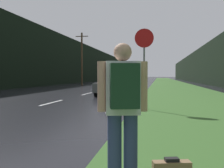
{
  "coord_description": "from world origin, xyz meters",
  "views": [
    {
      "loc": [
        5.26,
        -0.48,
        1.35
      ],
      "look_at": [
        2.71,
        14.87,
        0.89
      ],
      "focal_mm": 45.0,
      "sensor_mm": 36.0,
      "label": 1
    }
  ],
  "objects": [
    {
      "name": "stop_sign",
      "position": [
        4.69,
        10.67,
        2.0
      ],
      "size": [
        0.75,
        0.07,
        3.21
      ],
      "color": "slate",
      "rests_on": "ground_plane"
    },
    {
      "name": "lane_stripe_c",
      "position": [
        0.0,
        12.82,
        0.0
      ],
      "size": [
        0.12,
        3.0,
        0.01
      ],
      "primitive_type": "cube",
      "color": "silver",
      "rests_on": "ground_plane"
    },
    {
      "name": "utility_pole_far",
      "position": [
        -5.51,
        38.16,
        3.84
      ],
      "size": [
        1.8,
        0.24,
        7.42
      ],
      "color": "#4C3823",
      "rests_on": "ground_plane"
    },
    {
      "name": "grass_verge",
      "position": [
        7.22,
        40.0,
        0.01
      ],
      "size": [
        6.0,
        240.0,
        0.02
      ],
      "primitive_type": "cube",
      "color": "#386028",
      "rests_on": "ground_plane"
    },
    {
      "name": "treeline_far_side",
      "position": [
        -10.22,
        50.0,
        3.82
      ],
      "size": [
        2.0,
        140.0,
        7.63
      ],
      "primitive_type": "cube",
      "color": "black",
      "rests_on": "ground_plane"
    },
    {
      "name": "car_passing_near",
      "position": [
        2.11,
        18.65,
        0.7
      ],
      "size": [
        1.87,
        4.55,
        1.37
      ],
      "rotation": [
        0.0,
        0.0,
        3.14
      ],
      "color": "#4C514C",
      "rests_on": "ground_plane"
    },
    {
      "name": "treeline_near_side",
      "position": [
        13.22,
        50.0,
        3.09
      ],
      "size": [
        2.0,
        140.0,
        6.17
      ],
      "primitive_type": "cube",
      "color": "black",
      "rests_on": "ground_plane"
    },
    {
      "name": "lane_stripe_f",
      "position": [
        0.0,
        33.82,
        0.0
      ],
      "size": [
        0.12,
        3.0,
        0.01
      ],
      "primitive_type": "cube",
      "color": "silver",
      "rests_on": "ground_plane"
    },
    {
      "name": "lane_stripe_d",
      "position": [
        0.0,
        19.82,
        0.0
      ],
      "size": [
        0.12,
        3.0,
        0.01
      ],
      "primitive_type": "cube",
      "color": "silver",
      "rests_on": "ground_plane"
    },
    {
      "name": "hitchhiker_with_backpack",
      "position": [
        4.84,
        2.83,
        1.0
      ],
      "size": [
        0.59,
        0.49,
        1.74
      ],
      "rotation": [
        0.0,
        0.0,
        0.24
      ],
      "color": "navy",
      "rests_on": "ground_plane"
    },
    {
      "name": "lane_stripe_e",
      "position": [
        0.0,
        26.82,
        0.0
      ],
      "size": [
        0.12,
        3.0,
        0.01
      ],
      "primitive_type": "cube",
      "color": "silver",
      "rests_on": "ground_plane"
    },
    {
      "name": "delivery_truck",
      "position": [
        -2.11,
        88.46,
        1.73
      ],
      "size": [
        2.64,
        8.22,
        3.23
      ],
      "color": "#6E684F",
      "rests_on": "ground_plane"
    }
  ]
}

